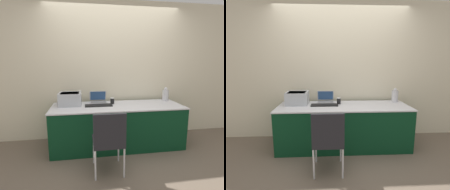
% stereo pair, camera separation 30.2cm
% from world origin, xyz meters
% --- Properties ---
extents(ground_plane, '(14.00, 14.00, 0.00)m').
position_xyz_m(ground_plane, '(0.00, 0.00, 0.00)').
color(ground_plane, '#6B5B4C').
extents(wall_back, '(8.00, 0.05, 2.60)m').
position_xyz_m(wall_back, '(0.00, 0.86, 1.30)').
color(wall_back, beige).
rests_on(wall_back, ground_plane).
extents(table, '(2.26, 0.77, 0.74)m').
position_xyz_m(table, '(0.00, 0.37, 0.37)').
color(table, '#0C381E').
rests_on(table, ground_plane).
extents(printer, '(0.38, 0.35, 0.22)m').
position_xyz_m(printer, '(-0.81, 0.53, 0.86)').
color(printer, '#B2B7BC').
rests_on(printer, table).
extents(laptop_left, '(0.31, 0.28, 0.20)m').
position_xyz_m(laptop_left, '(-0.32, 0.65, 0.78)').
color(laptop_left, '#B7B7BC').
rests_on(laptop_left, table).
extents(external_keyboard, '(0.47, 0.16, 0.02)m').
position_xyz_m(external_keyboard, '(-0.33, 0.39, 0.75)').
color(external_keyboard, black).
rests_on(external_keyboard, table).
extents(coffee_cup, '(0.07, 0.07, 0.11)m').
position_xyz_m(coffee_cup, '(-0.08, 0.50, 0.79)').
color(coffee_cup, black).
rests_on(coffee_cup, table).
extents(metal_pitcher, '(0.12, 0.12, 0.26)m').
position_xyz_m(metal_pitcher, '(0.99, 0.62, 0.85)').
color(metal_pitcher, silver).
rests_on(metal_pitcher, table).
extents(chair, '(0.41, 0.43, 0.87)m').
position_xyz_m(chair, '(-0.27, -0.42, 0.50)').
color(chair, black).
rests_on(chair, ground_plane).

